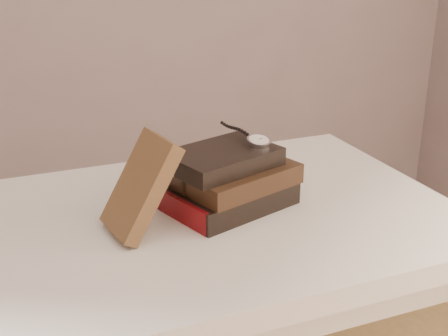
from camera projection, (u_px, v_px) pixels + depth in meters
name	position (u px, v px, depth m)	size (l,w,h in m)	color
table	(174.00, 265.00, 1.09)	(1.00, 0.60, 0.75)	white
book_stack	(230.00, 180.00, 1.09)	(0.25, 0.21, 0.11)	black
journal	(141.00, 186.00, 0.98)	(0.03, 0.11, 0.17)	#472F1B
pocket_watch	(255.00, 139.00, 1.10)	(0.06, 0.15, 0.02)	silver
eyeglasses	(170.00, 173.00, 1.09)	(0.12, 0.13, 0.04)	silver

